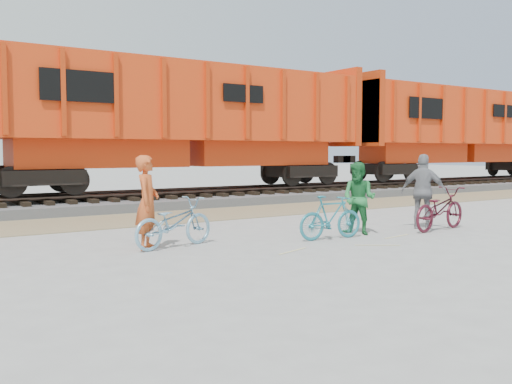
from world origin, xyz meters
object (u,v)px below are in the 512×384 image
bicycle_blue (174,223)px  person_solo (147,202)px  bicycle_maroon (440,209)px  person_woman (424,192)px  hopper_car_center (186,119)px  hopper_car_right (457,129)px  person_man (359,198)px  bicycle_teal (331,217)px

bicycle_blue → person_solo: 0.65m
bicycle_maroon → person_woman: (-0.10, 0.40, 0.39)m
hopper_car_center → hopper_car_right: (15.00, 0.00, 0.00)m
hopper_car_right → person_man: bearing=-149.7°
hopper_car_right → person_man: size_ratio=8.64×
hopper_car_right → person_woman: 16.16m
bicycle_teal → bicycle_maroon: (3.06, -0.36, 0.04)m
bicycle_blue → person_woman: bearing=-111.8°
hopper_car_center → person_woman: size_ratio=7.79×
person_man → person_solo: bearing=-122.1°
hopper_car_center → bicycle_maroon: (1.87, -9.45, -2.50)m
bicycle_blue → bicycle_teal: size_ratio=1.18×
person_solo → person_woman: size_ratio=0.99×
bicycle_maroon → person_solo: (-6.76, 1.37, 0.39)m
person_solo → person_woman: (6.66, -0.97, 0.01)m
person_woman → person_man: bearing=51.9°
hopper_car_right → bicycle_teal: bearing=-150.7°
bicycle_blue → person_solo: size_ratio=1.03×
hopper_car_center → person_man: bearing=-91.2°
bicycle_blue → person_woman: 6.23m
person_woman → bicycle_maroon: bearing=160.6°
bicycle_maroon → hopper_car_center: bearing=3.5°
bicycle_maroon → person_man: size_ratio=1.19×
person_solo → person_man: (4.70, -0.81, -0.08)m
bicycle_maroon → person_woman: person_woman is taller
bicycle_maroon → hopper_car_right: bearing=-62.0°
hopper_car_center → person_man: (-0.19, -8.89, -2.20)m
hopper_car_right → person_woman: hopper_car_right is taller
bicycle_teal → person_man: 1.08m
hopper_car_center → hopper_car_right: bearing=0.0°
bicycle_teal → hopper_car_right: bearing=-55.4°
hopper_car_right → bicycle_maroon: size_ratio=7.25×
hopper_car_right → bicycle_maroon: hopper_car_right is taller
person_man → hopper_car_right: bearing=98.0°
bicycle_maroon → person_solo: 6.91m
bicycle_blue → person_solo: bearing=64.9°
hopper_car_center → person_solo: bearing=-121.2°
hopper_car_right → bicycle_maroon: bearing=-144.3°
person_man → bicycle_teal: bearing=-101.1°
bicycle_teal → bicycle_maroon: size_ratio=0.81×
bicycle_blue → person_man: (4.20, -0.71, 0.33)m
person_man → bicycle_maroon: bearing=52.4°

